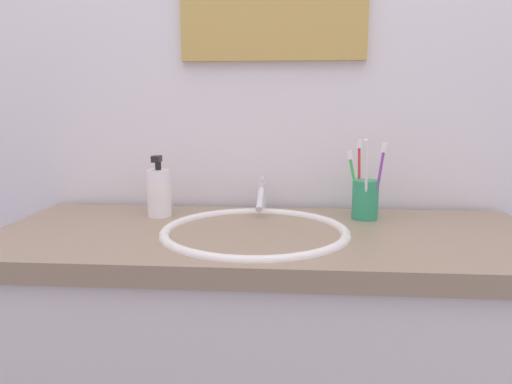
% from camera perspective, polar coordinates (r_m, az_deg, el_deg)
% --- Properties ---
extents(tiled_wall_back, '(2.49, 0.04, 2.40)m').
position_cam_1_polar(tiled_wall_back, '(1.38, 2.09, 10.95)').
color(tiled_wall_back, silver).
rests_on(tiled_wall_back, ground).
extents(sink_basin, '(0.44, 0.44, 0.10)m').
position_cam_1_polar(sink_basin, '(1.11, -0.12, -6.47)').
color(sink_basin, white).
rests_on(sink_basin, vanity_counter).
extents(faucet, '(0.02, 0.14, 0.09)m').
position_cam_1_polar(faucet, '(1.30, 0.61, -0.57)').
color(faucet, silver).
rests_on(faucet, sink_basin).
extents(toothbrush_cup, '(0.07, 0.07, 0.10)m').
position_cam_1_polar(toothbrush_cup, '(1.26, 13.02, -0.90)').
color(toothbrush_cup, '#2D9966').
rests_on(toothbrush_cup, vanity_counter).
extents(toothbrush_green, '(0.04, 0.05, 0.17)m').
position_cam_1_polar(toothbrush_green, '(1.27, 11.70, 1.58)').
color(toothbrush_green, green).
rests_on(toothbrush_green, toothbrush_cup).
extents(toothbrush_purple, '(0.03, 0.02, 0.19)m').
position_cam_1_polar(toothbrush_purple, '(1.23, 14.66, 1.87)').
color(toothbrush_purple, purple).
rests_on(toothbrush_purple, toothbrush_cup).
extents(toothbrush_red, '(0.02, 0.03, 0.20)m').
position_cam_1_polar(toothbrush_red, '(1.27, 12.33, 2.33)').
color(toothbrush_red, red).
rests_on(toothbrush_red, toothbrush_cup).
extents(toothbrush_white, '(0.03, 0.05, 0.21)m').
position_cam_1_polar(toothbrush_white, '(1.20, 13.12, 2.01)').
color(toothbrush_white, white).
rests_on(toothbrush_white, toothbrush_cup).
extents(soap_dispenser, '(0.07, 0.07, 0.16)m').
position_cam_1_polar(soap_dispenser, '(1.27, -11.60, 0.01)').
color(soap_dispenser, white).
rests_on(soap_dispenser, vanity_counter).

